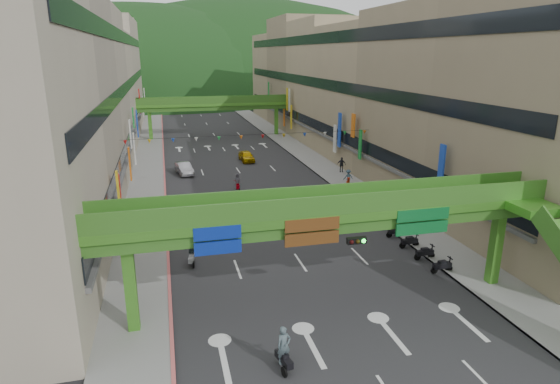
% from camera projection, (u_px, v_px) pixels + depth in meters
% --- Properties ---
extents(ground, '(320.00, 320.00, 0.00)m').
position_uv_depth(ground, '(372.00, 369.00, 21.99)').
color(ground, black).
rests_on(ground, ground).
extents(road_slab, '(18.00, 140.00, 0.02)m').
position_uv_depth(road_slab, '(227.00, 154.00, 68.50)').
color(road_slab, '#28282B').
rests_on(road_slab, ground).
extents(sidewalk_left, '(4.00, 140.00, 0.15)m').
position_uv_depth(sidewalk_left, '(150.00, 158.00, 65.93)').
color(sidewalk_left, gray).
rests_on(sidewalk_left, ground).
extents(sidewalk_right, '(4.00, 140.00, 0.15)m').
position_uv_depth(sidewalk_right, '(299.00, 150.00, 71.02)').
color(sidewalk_right, gray).
rests_on(sidewalk_right, ground).
extents(curb_left, '(0.20, 140.00, 0.18)m').
position_uv_depth(curb_left, '(164.00, 157.00, 66.37)').
color(curb_left, '#CC5959').
rests_on(curb_left, ground).
extents(curb_right, '(0.20, 140.00, 0.18)m').
position_uv_depth(curb_right, '(287.00, 151.00, 70.58)').
color(curb_right, gray).
rests_on(curb_right, ground).
extents(building_row_left, '(12.80, 95.00, 19.00)m').
position_uv_depth(building_row_left, '(82.00, 91.00, 61.42)').
color(building_row_left, '#9E937F').
rests_on(building_row_left, ground).
extents(building_row_right, '(12.80, 95.00, 19.00)m').
position_uv_depth(building_row_right, '(351.00, 86.00, 70.18)').
color(building_row_right, gray).
rests_on(building_row_right, ground).
extents(overpass_near, '(28.00, 12.27, 7.10)m').
position_uv_depth(overpass_near, '(352.00, 225.00, 25.73)').
color(overpass_near, '#4C9E2D').
rests_on(overpass_near, ground).
extents(overpass_far, '(28.00, 2.20, 7.10)m').
position_uv_depth(overpass_far, '(215.00, 106.00, 80.91)').
color(overpass_far, '#4C9E2D').
rests_on(overpass_far, ground).
extents(hill_left, '(168.00, 140.00, 112.00)m').
position_uv_depth(hill_left, '(144.00, 95.00, 167.34)').
color(hill_left, '#1C4419').
rests_on(hill_left, ground).
extents(hill_right, '(208.00, 176.00, 128.00)m').
position_uv_depth(hill_right, '(244.00, 89.00, 195.20)').
color(hill_right, '#1C4419').
rests_on(hill_right, ground).
extents(bunting_string, '(26.00, 0.36, 0.47)m').
position_uv_depth(bunting_string, '(252.00, 137.00, 48.20)').
color(bunting_string, black).
rests_on(bunting_string, ground).
extents(scooter_rider_near, '(0.78, 1.58, 2.22)m').
position_uv_depth(scooter_rider_near, '(284.00, 350.00, 21.69)').
color(scooter_rider_near, black).
rests_on(scooter_rider_near, ground).
extents(scooter_rider_mid, '(1.01, 1.59, 2.18)m').
position_uv_depth(scooter_rider_mid, '(336.00, 216.00, 39.15)').
color(scooter_rider_mid, black).
rests_on(scooter_rider_mid, ground).
extents(scooter_rider_left, '(0.92, 1.60, 1.83)m').
position_uv_depth(scooter_rider_left, '(191.00, 253.00, 32.55)').
color(scooter_rider_left, gray).
rests_on(scooter_rider_left, ground).
extents(scooter_rider_far, '(0.83, 1.60, 1.93)m').
position_uv_depth(scooter_rider_far, '(238.00, 182.00, 50.11)').
color(scooter_rider_far, '#7E0009').
rests_on(scooter_rider_far, ground).
extents(parked_scooter_row, '(1.60, 9.35, 1.08)m').
position_uv_depth(parked_scooter_row, '(409.00, 241.00, 35.55)').
color(parked_scooter_row, black).
rests_on(parked_scooter_row, ground).
extents(car_silver, '(2.23, 4.56, 1.44)m').
position_uv_depth(car_silver, '(184.00, 169.00, 57.12)').
color(car_silver, '#9F9EA6').
rests_on(car_silver, ground).
extents(car_yellow, '(1.88, 4.29, 1.44)m').
position_uv_depth(car_yellow, '(246.00, 156.00, 63.95)').
color(car_yellow, '#C29506').
rests_on(car_yellow, ground).
extents(pedestrian_red, '(0.77, 0.60, 1.58)m').
position_uv_depth(pedestrian_red, '(349.00, 186.00, 49.41)').
color(pedestrian_red, red).
rests_on(pedestrian_red, ground).
extents(pedestrian_dark, '(1.16, 0.71, 1.84)m').
position_uv_depth(pedestrian_dark, '(341.00, 166.00, 57.70)').
color(pedestrian_dark, black).
rests_on(pedestrian_dark, ground).
extents(pedestrian_blue, '(0.80, 0.53, 1.69)m').
position_uv_depth(pedestrian_blue, '(348.00, 178.00, 52.19)').
color(pedestrian_blue, '#354E5D').
rests_on(pedestrian_blue, ground).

